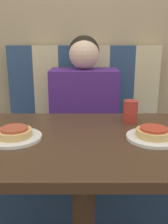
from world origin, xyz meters
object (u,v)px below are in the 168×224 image
at_px(plate_right, 153,138).
at_px(pizza_left, 14,132).
at_px(person, 84,93).
at_px(plate_left, 15,138).
at_px(pizza_right, 153,132).
at_px(drinking_cup, 130,111).

xyz_separation_m(plate_right, pizza_left, (-0.52, 0.00, 0.02)).
xyz_separation_m(person, pizza_left, (-0.26, -0.67, -0.02)).
distance_m(person, plate_left, 0.72).
xyz_separation_m(person, plate_right, (0.26, -0.67, -0.04)).
height_order(plate_right, pizza_left, pizza_left).
bearing_deg(plate_right, person, 111.39).
bearing_deg(pizza_right, person, 111.39).
bearing_deg(plate_right, pizza_left, 180.00).
relative_size(pizza_left, drinking_cup, 1.29).
distance_m(person, plate_right, 0.72).
bearing_deg(drinking_cup, pizza_right, -75.86).
xyz_separation_m(plate_left, drinking_cup, (0.47, 0.21, 0.04)).
bearing_deg(person, pizza_right, -68.61).
height_order(plate_left, drinking_cup, drinking_cup).
bearing_deg(drinking_cup, plate_right, -75.86).
bearing_deg(plate_left, pizza_right, 0.00).
relative_size(person, pizza_left, 4.84).
height_order(pizza_left, pizza_right, same).
bearing_deg(drinking_cup, pizza_left, -156.44).
xyz_separation_m(person, plate_left, (-0.26, -0.67, -0.04)).
bearing_deg(pizza_left, pizza_right, 0.00).
distance_m(plate_right, pizza_right, 0.02).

